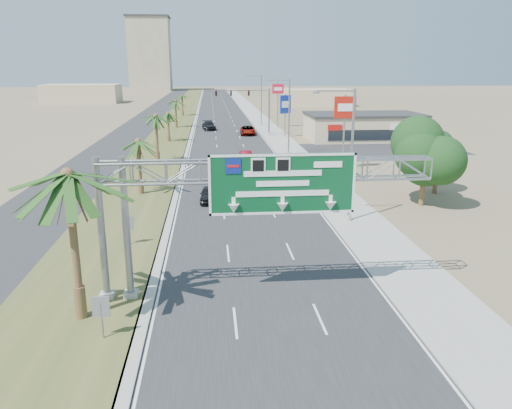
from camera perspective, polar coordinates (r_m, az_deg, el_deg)
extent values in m
cube|color=#28282B|center=(124.49, -3.93, 10.11)|extent=(12.00, 300.00, 0.02)
cube|color=#9E9B93|center=(124.97, 0.03, 10.18)|extent=(4.00, 300.00, 0.10)
cube|color=#414E22|center=(124.65, -8.60, 10.00)|extent=(7.00, 300.00, 0.12)
cube|color=#28282B|center=(125.24, -11.84, 9.85)|extent=(8.00, 300.00, 0.02)
cylinder|color=gray|center=(25.51, -14.59, -2.88)|extent=(0.36, 0.36, 7.40)
cylinder|color=gray|center=(25.74, -17.22, -2.92)|extent=(0.36, 0.36, 7.40)
cube|color=#9E9B93|center=(26.79, -14.08, -10.01)|extent=(0.70, 0.70, 0.40)
cube|color=#9E9B93|center=(27.01, -16.63, -9.99)|extent=(0.70, 0.70, 0.40)
cube|color=#074320|center=(24.32, 3.05, 2.35)|extent=(7.20, 0.12, 3.00)
cube|color=navy|center=(23.82, -2.63, 4.41)|extent=(0.75, 0.03, 0.75)
cone|color=white|center=(24.53, 3.04, -0.31)|extent=(0.56, 0.56, 0.45)
cylinder|color=brown|center=(24.16, -19.99, -4.88)|extent=(0.36, 0.36, 7.00)
cylinder|color=brown|center=(25.16, -19.43, -10.57)|extent=(0.54, 0.54, 1.68)
cylinder|color=brown|center=(47.25, -13.15, 4.05)|extent=(0.36, 0.36, 5.00)
cylinder|color=brown|center=(47.65, -13.01, 1.81)|extent=(0.54, 0.54, 1.20)
cylinder|color=brown|center=(62.86, -11.27, 7.28)|extent=(0.36, 0.36, 5.80)
cylinder|color=brown|center=(63.19, -11.17, 5.30)|extent=(0.54, 0.54, 1.39)
cylinder|color=brown|center=(80.72, -9.98, 8.63)|extent=(0.36, 0.36, 4.50)
cylinder|color=brown|center=(80.93, -9.92, 7.43)|extent=(0.54, 0.54, 1.08)
cylinder|color=brown|center=(99.53, -9.14, 10.12)|extent=(0.36, 0.36, 5.20)
cylinder|color=brown|center=(99.73, -9.09, 8.99)|extent=(0.54, 0.54, 1.25)
cylinder|color=brown|center=(124.43, -8.41, 11.08)|extent=(0.36, 0.36, 4.80)
cylinder|color=brown|center=(124.57, -8.38, 10.25)|extent=(0.54, 0.54, 1.15)
cylinder|color=gray|center=(37.97, 10.86, 5.30)|extent=(0.20, 0.20, 10.00)
cylinder|color=gray|center=(37.08, 9.11, 12.70)|extent=(2.80, 0.12, 0.12)
cube|color=slate|center=(36.77, 6.94, 12.60)|extent=(0.50, 0.22, 0.18)
cylinder|color=#9E9B93|center=(39.06, 10.51, -1.57)|extent=(0.44, 0.44, 0.50)
cylinder|color=gray|center=(67.06, 3.80, 9.84)|extent=(0.20, 0.20, 10.00)
cylinder|color=gray|center=(66.56, 2.65, 14.00)|extent=(2.80, 0.12, 0.12)
cube|color=slate|center=(66.39, 1.41, 13.92)|extent=(0.50, 0.22, 0.18)
cylinder|color=#9E9B93|center=(67.68, 3.73, 5.84)|extent=(0.44, 0.44, 0.50)
cylinder|color=gray|center=(102.66, 0.62, 11.81)|extent=(0.20, 0.20, 10.00)
cylinder|color=gray|center=(102.33, -0.18, 14.51)|extent=(2.80, 0.12, 0.12)
cube|color=slate|center=(102.22, -0.99, 14.45)|extent=(0.50, 0.22, 0.18)
cylinder|color=#9E9B93|center=(103.07, 0.61, 9.17)|extent=(0.44, 0.44, 0.50)
cylinder|color=gray|center=(86.84, 1.51, 10.48)|extent=(0.28, 0.28, 8.00)
cylinder|color=gray|center=(86.16, -1.86, 12.90)|extent=(10.00, 0.18, 0.18)
cube|color=black|center=(86.08, -0.83, 12.64)|extent=(0.32, 0.18, 0.95)
cube|color=black|center=(85.90, -2.88, 12.62)|extent=(0.32, 0.18, 0.95)
cube|color=black|center=(85.83, -4.58, 12.58)|extent=(0.32, 0.18, 0.95)
sphere|color=red|center=(85.95, -0.83, 12.83)|extent=(0.22, 0.22, 0.22)
imported|color=black|center=(86.63, 1.52, 12.45)|extent=(0.16, 0.16, 0.60)
cylinder|color=#9E9B93|center=(87.24, 1.49, 8.06)|extent=(0.56, 0.56, 0.60)
cube|color=tan|center=(84.26, 12.15, 8.62)|extent=(18.00, 10.00, 4.00)
cylinder|color=brown|center=(44.80, 18.53, 2.32)|extent=(0.44, 0.44, 3.90)
sphere|color=black|center=(44.32, 18.81, 5.59)|extent=(4.50, 4.50, 4.50)
cylinder|color=brown|center=(49.65, 19.87, 3.07)|extent=(0.44, 0.44, 3.30)
sphere|color=black|center=(49.26, 20.10, 5.57)|extent=(3.50, 3.50, 3.50)
cylinder|color=gray|center=(23.08, -17.17, -12.65)|extent=(0.08, 0.08, 1.80)
cube|color=slate|center=(22.77, -17.31, -11.10)|extent=(0.75, 0.06, 0.95)
cylinder|color=gray|center=(34.09, -14.37, -3.18)|extent=(0.08, 0.08, 1.80)
cube|color=slate|center=(33.88, -14.44, -2.06)|extent=(0.75, 0.06, 0.95)
cube|color=gray|center=(265.58, -12.02, 16.41)|extent=(20.00, 16.00, 35.00)
cube|color=tan|center=(179.13, -19.25, 11.88)|extent=(24.00, 14.00, 6.00)
cube|color=tan|center=(157.66, 6.98, 12.05)|extent=(20.00, 12.00, 5.00)
imported|color=black|center=(44.13, -5.36, 1.15)|extent=(1.71, 3.95, 1.33)
imported|color=maroon|center=(63.20, -1.14, 5.54)|extent=(1.63, 3.98, 1.28)
imported|color=gray|center=(88.42, -0.95, 8.45)|extent=(2.69, 5.50, 1.51)
imported|color=black|center=(96.02, -5.42, 8.97)|extent=(2.81, 5.69, 1.59)
cylinder|color=gray|center=(57.80, 10.00, 8.03)|extent=(0.20, 0.20, 8.56)
cube|color=#B2180E|center=(57.51, 10.14, 10.88)|extent=(2.41, 0.43, 2.40)
cube|color=white|center=(57.34, 10.19, 10.86)|extent=(1.68, 0.13, 0.84)
cylinder|color=gray|center=(85.04, 3.36, 10.08)|extent=(0.20, 0.20, 7.20)
cube|color=navy|center=(84.89, 3.38, 11.36)|extent=(1.95, 1.09, 3.00)
cube|color=white|center=(84.71, 3.39, 11.35)|extent=(1.29, 0.61, 1.05)
cylinder|color=gray|center=(98.99, 2.51, 11.23)|extent=(0.20, 0.20, 8.54)
cube|color=red|center=(98.81, 2.53, 13.07)|extent=(2.21, 0.44, 1.80)
cube|color=white|center=(98.64, 2.54, 13.06)|extent=(1.54, 0.14, 0.63)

